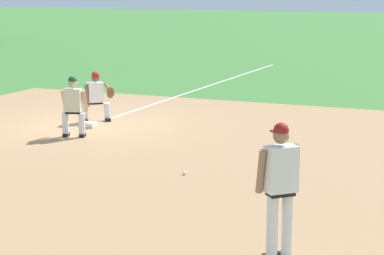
# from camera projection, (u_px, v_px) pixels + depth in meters

# --- Properties ---
(ground_plane) EXTENTS (160.00, 160.00, 0.00)m
(ground_plane) POSITION_uv_depth(u_px,v_px,m) (88.00, 126.00, 19.11)
(ground_plane) COLOR #3D7533
(infield_dirt_patch) EXTENTS (18.00, 18.00, 0.01)m
(infield_dirt_patch) POSITION_uv_depth(u_px,v_px,m) (153.00, 172.00, 14.44)
(infield_dirt_patch) COLOR #A87F56
(infield_dirt_patch) RESTS_ON ground
(foul_line_stripe) EXTENTS (15.90, 0.10, 0.00)m
(foul_line_stripe) POSITION_uv_depth(u_px,v_px,m) (206.00, 87.00, 26.28)
(foul_line_stripe) COLOR white
(foul_line_stripe) RESTS_ON ground
(first_base_bag) EXTENTS (0.38, 0.38, 0.09)m
(first_base_bag) POSITION_uv_depth(u_px,v_px,m) (88.00, 124.00, 19.10)
(first_base_bag) COLOR white
(first_base_bag) RESTS_ON ground
(baseball) EXTENTS (0.07, 0.07, 0.07)m
(baseball) POSITION_uv_depth(u_px,v_px,m) (185.00, 173.00, 14.23)
(baseball) COLOR white
(baseball) RESTS_ON ground
(pitcher) EXTENTS (0.85, 0.55, 1.86)m
(pitcher) POSITION_uv_depth(u_px,v_px,m) (280.00, 183.00, 9.61)
(pitcher) COLOR black
(pitcher) RESTS_ON ground
(first_baseman) EXTENTS (0.75, 1.08, 1.34)m
(first_baseman) POSITION_uv_depth(u_px,v_px,m) (97.00, 95.00, 19.53)
(first_baseman) COLOR black
(first_baseman) RESTS_ON ground
(baserunner) EXTENTS (0.56, 0.66, 1.46)m
(baserunner) POSITION_uv_depth(u_px,v_px,m) (73.00, 104.00, 17.61)
(baserunner) COLOR black
(baserunner) RESTS_ON ground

